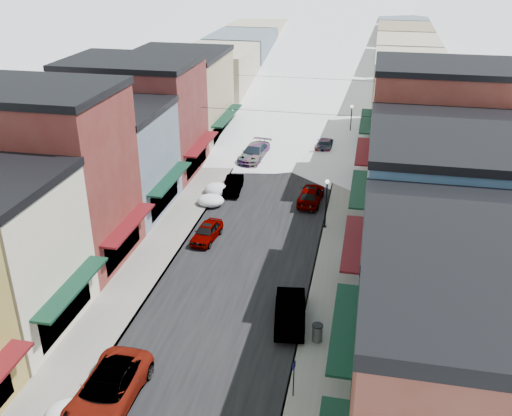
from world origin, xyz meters
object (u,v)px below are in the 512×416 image
at_px(car_silver_sedan, 207,232).
at_px(car_green_sedan, 290,310).
at_px(streetlamp_near, 326,197).
at_px(trash_can, 317,333).
at_px(car_dark_hatch, 233,185).
at_px(car_white_suv, 107,391).

height_order(car_silver_sedan, car_green_sedan, car_green_sedan).
bearing_deg(streetlamp_near, trash_can, -86.40).
distance_m(car_silver_sedan, car_dark_hatch, 9.41).
bearing_deg(car_green_sedan, streetlamp_near, -101.55).
xyz_separation_m(car_dark_hatch, streetlamp_near, (8.90, -5.73, 2.05)).
bearing_deg(car_green_sedan, car_white_suv, 39.92).
distance_m(trash_can, streetlamp_near, 14.53).
bearing_deg(streetlamp_near, car_white_suv, -112.31).
bearing_deg(car_silver_sedan, car_white_suv, -84.43).
xyz_separation_m(car_white_suv, streetlamp_near, (8.70, 21.20, 1.88)).
distance_m(car_white_suv, streetlamp_near, 23.00).
bearing_deg(streetlamp_near, car_dark_hatch, 147.25).
relative_size(trash_can, streetlamp_near, 0.26).
relative_size(car_silver_sedan, streetlamp_near, 0.96).
distance_m(car_green_sedan, trash_can, 2.45).
relative_size(car_white_suv, streetlamp_near, 1.48).
height_order(trash_can, streetlamp_near, streetlamp_near).
bearing_deg(streetlamp_near, car_green_sedan, -94.05).
bearing_deg(car_green_sedan, trash_can, 130.09).
bearing_deg(trash_can, car_silver_sedan, 131.96).
xyz_separation_m(car_white_suv, car_green_sedan, (7.80, 8.49, -0.01)).
bearing_deg(car_silver_sedan, car_dark_hatch, 96.79).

